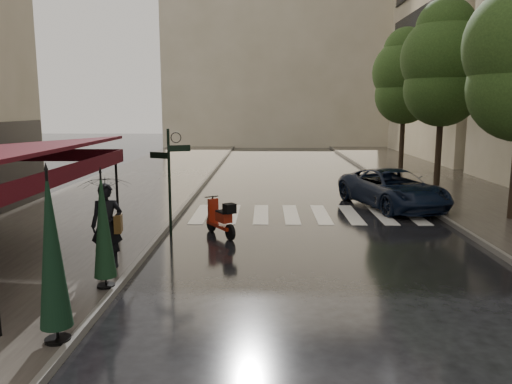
{
  "coord_description": "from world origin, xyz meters",
  "views": [
    {
      "loc": [
        1.57,
        -11.08,
        3.7
      ],
      "look_at": [
        1.3,
        2.41,
        1.4
      ],
      "focal_mm": 35.0,
      "sensor_mm": 36.0,
      "label": 1
    }
  ],
  "objects_px": {
    "parasol_back": "(103,225)",
    "parasol_front": "(52,249)",
    "parked_car": "(393,189)",
    "pedestrian_with_umbrella": "(105,192)",
    "scooter": "(221,219)"
  },
  "relations": [
    {
      "from": "parked_car",
      "to": "parasol_front",
      "type": "xyz_separation_m",
      "value": [
        -7.95,
        -11.24,
        0.89
      ]
    },
    {
      "from": "scooter",
      "to": "parked_car",
      "type": "bearing_deg",
      "value": 3.18
    },
    {
      "from": "pedestrian_with_umbrella",
      "to": "parked_car",
      "type": "xyz_separation_m",
      "value": [
        8.3,
        7.58,
        -1.13
      ]
    },
    {
      "from": "parked_car",
      "to": "parasol_back",
      "type": "distance_m",
      "value": 11.94
    },
    {
      "from": "parasol_back",
      "to": "parasol_front",
      "type": "bearing_deg",
      "value": -90.0
    },
    {
      "from": "pedestrian_with_umbrella",
      "to": "scooter",
      "type": "height_order",
      "value": "pedestrian_with_umbrella"
    },
    {
      "from": "parked_car",
      "to": "parasol_front",
      "type": "distance_m",
      "value": 13.79
    },
    {
      "from": "pedestrian_with_umbrella",
      "to": "parasol_back",
      "type": "relative_size",
      "value": 1.09
    },
    {
      "from": "pedestrian_with_umbrella",
      "to": "scooter",
      "type": "bearing_deg",
      "value": 46.27
    },
    {
      "from": "scooter",
      "to": "parked_car",
      "type": "relative_size",
      "value": 0.28
    },
    {
      "from": "pedestrian_with_umbrella",
      "to": "parasol_back",
      "type": "bearing_deg",
      "value": -83.61
    },
    {
      "from": "parked_car",
      "to": "pedestrian_with_umbrella",
      "type": "bearing_deg",
      "value": -155.11
    },
    {
      "from": "scooter",
      "to": "parasol_front",
      "type": "height_order",
      "value": "parasol_front"
    },
    {
      "from": "parked_car",
      "to": "parasol_front",
      "type": "height_order",
      "value": "parasol_front"
    },
    {
      "from": "parasol_back",
      "to": "parked_car",
      "type": "bearing_deg",
      "value": 48.16
    }
  ]
}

